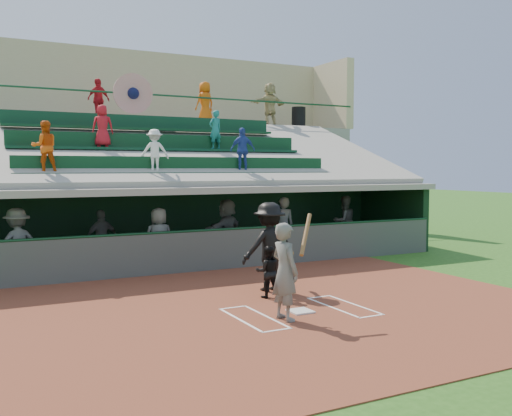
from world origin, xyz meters
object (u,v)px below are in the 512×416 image
batter_at_plate (285,271)px  trash_bin (299,118)px  home_plate (300,311)px  catcher (268,272)px

batter_at_plate → trash_bin: (8.22, 13.03, 4.14)m
trash_bin → batter_at_plate: bearing=-122.2°
home_plate → batter_at_plate: bearing=-146.7°
home_plate → trash_bin: trash_bin is taller
home_plate → batter_at_plate: 1.11m
catcher → trash_bin: trash_bin is taller
catcher → trash_bin: (7.64, 11.29, 4.48)m
home_plate → batter_at_plate: size_ratio=0.22×
trash_bin → home_plate: bearing=-121.2°
batter_at_plate → trash_bin: 15.95m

